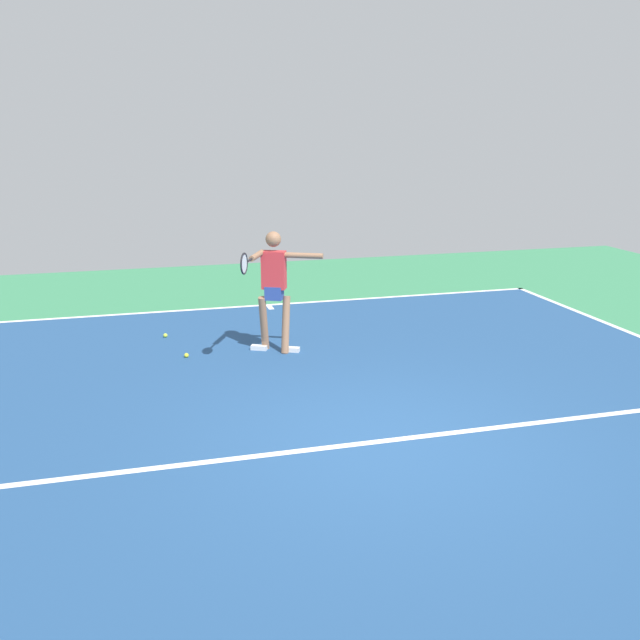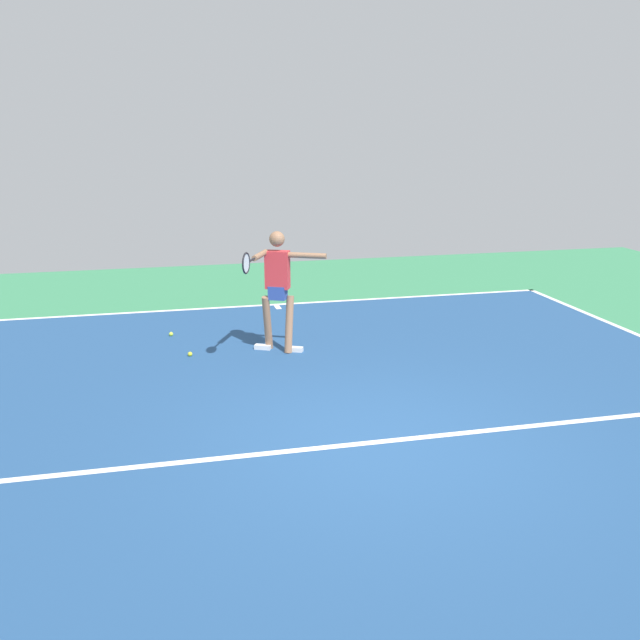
% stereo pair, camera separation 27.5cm
% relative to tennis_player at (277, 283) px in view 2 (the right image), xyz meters
% --- Properties ---
extents(ground_plane, '(21.01, 21.01, 0.00)m').
position_rel_tennis_player_xyz_m(ground_plane, '(-0.46, 3.35, -1.03)').
color(ground_plane, '#388456').
extents(court_surface, '(10.67, 12.50, 0.00)m').
position_rel_tennis_player_xyz_m(court_surface, '(-0.46, 3.35, -1.03)').
color(court_surface, navy).
rests_on(court_surface, ground_plane).
extents(court_line_baseline_near, '(10.67, 0.10, 0.01)m').
position_rel_tennis_player_xyz_m(court_line_baseline_near, '(-0.46, -2.84, -1.03)').
color(court_line_baseline_near, white).
rests_on(court_line_baseline_near, ground_plane).
extents(court_line_service, '(8.00, 0.10, 0.01)m').
position_rel_tennis_player_xyz_m(court_line_service, '(-0.46, 3.37, -1.03)').
color(court_line_service, white).
rests_on(court_line_service, ground_plane).
extents(court_line_centre_mark, '(0.10, 0.30, 0.01)m').
position_rel_tennis_player_xyz_m(court_line_centre_mark, '(-0.46, -2.64, -1.03)').
color(court_line_centre_mark, white).
rests_on(court_line_centre_mark, ground_plane).
extents(tennis_player, '(1.29, 1.10, 1.79)m').
position_rel_tennis_player_xyz_m(tennis_player, '(0.00, 0.00, 0.00)').
color(tennis_player, '#9E7051').
rests_on(tennis_player, ground_plane).
extents(tennis_ball_near_service_line, '(0.07, 0.07, 0.07)m').
position_rel_tennis_player_xyz_m(tennis_ball_near_service_line, '(1.52, -1.18, -1.00)').
color(tennis_ball_near_service_line, '#C6E53D').
rests_on(tennis_ball_near_service_line, ground_plane).
extents(tennis_ball_centre_court, '(0.07, 0.07, 0.07)m').
position_rel_tennis_player_xyz_m(tennis_ball_centre_court, '(1.29, -0.06, -1.00)').
color(tennis_ball_centre_court, yellow).
rests_on(tennis_ball_centre_court, ground_plane).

